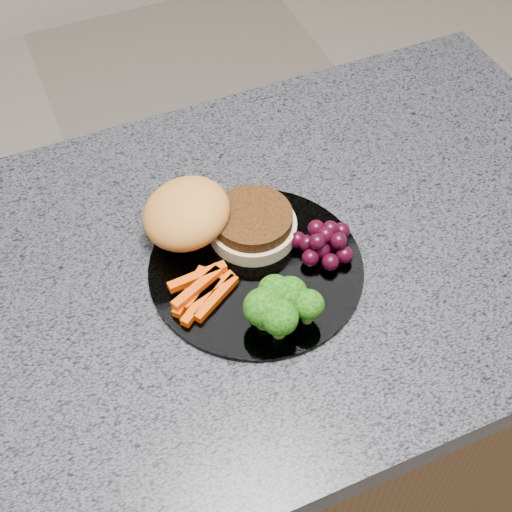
{
  "coord_description": "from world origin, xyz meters",
  "views": [
    {
      "loc": [
        -0.12,
        -0.5,
        1.58
      ],
      "look_at": [
        0.09,
        -0.02,
        0.93
      ],
      "focal_mm": 50.0,
      "sensor_mm": 36.0,
      "label": 1
    }
  ],
  "objects_px": {
    "plate": "(256,268)",
    "grape_bunch": "(324,242)",
    "burger": "(210,220)",
    "island_cabinet": "(203,445)"
  },
  "relations": [
    {
      "from": "grape_bunch",
      "to": "burger",
      "type": "bearing_deg",
      "value": 145.12
    },
    {
      "from": "grape_bunch",
      "to": "plate",
      "type": "bearing_deg",
      "value": 173.03
    },
    {
      "from": "island_cabinet",
      "to": "grape_bunch",
      "type": "height_order",
      "value": "grape_bunch"
    },
    {
      "from": "island_cabinet",
      "to": "plate",
      "type": "height_order",
      "value": "plate"
    },
    {
      "from": "burger",
      "to": "grape_bunch",
      "type": "bearing_deg",
      "value": -23.38
    },
    {
      "from": "burger",
      "to": "grape_bunch",
      "type": "xyz_separation_m",
      "value": [
        0.12,
        -0.08,
        -0.01
      ]
    },
    {
      "from": "island_cabinet",
      "to": "grape_bunch",
      "type": "relative_size",
      "value": 15.51
    },
    {
      "from": "plate",
      "to": "burger",
      "type": "distance_m",
      "value": 0.08
    },
    {
      "from": "plate",
      "to": "grape_bunch",
      "type": "distance_m",
      "value": 0.09
    },
    {
      "from": "island_cabinet",
      "to": "plate",
      "type": "xyz_separation_m",
      "value": [
        0.09,
        -0.02,
        0.47
      ]
    }
  ]
}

